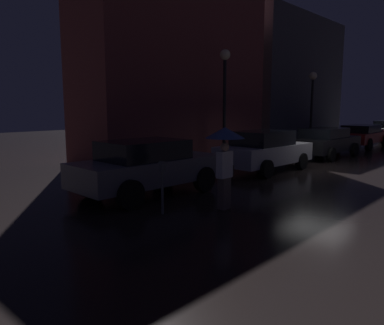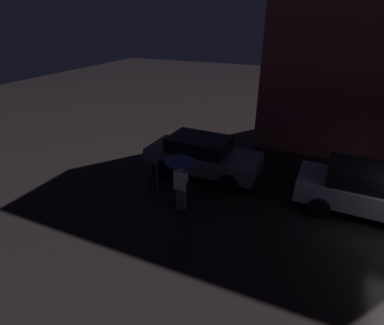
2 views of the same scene
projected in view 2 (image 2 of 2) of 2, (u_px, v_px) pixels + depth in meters
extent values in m
cube|color=slate|center=(203.00, 159.00, 11.23)|extent=(4.25, 1.85, 0.64)
cube|color=black|center=(199.00, 144.00, 11.04)|extent=(2.23, 1.58, 0.50)
cylinder|color=black|center=(242.00, 163.00, 11.60)|extent=(0.71, 0.22, 0.71)
cylinder|color=black|center=(229.00, 184.00, 10.19)|extent=(0.71, 0.22, 0.71)
cylinder|color=black|center=(182.00, 152.00, 12.55)|extent=(0.71, 0.22, 0.71)
cylinder|color=black|center=(162.00, 169.00, 11.14)|extent=(0.71, 0.22, 0.71)
cube|color=#B7B7BF|center=(367.00, 194.00, 9.07)|extent=(4.11, 1.87, 0.66)
cube|color=black|center=(366.00, 176.00, 8.87)|extent=(2.16, 1.60, 0.52)
cylinder|color=black|center=(322.00, 182.00, 10.39)|extent=(0.63, 0.22, 0.63)
cylinder|color=black|center=(319.00, 208.00, 8.97)|extent=(0.63, 0.22, 0.63)
cube|color=#66564C|center=(181.00, 199.00, 9.30)|extent=(0.28, 0.19, 0.74)
cube|color=white|center=(181.00, 180.00, 9.00)|extent=(0.41, 0.19, 0.62)
sphere|color=tan|center=(181.00, 168.00, 8.82)|extent=(0.20, 0.20, 0.20)
cylinder|color=black|center=(181.00, 173.00, 8.89)|extent=(0.02, 0.02, 0.74)
cone|color=navy|center=(180.00, 158.00, 8.67)|extent=(0.92, 0.92, 0.25)
cube|color=black|center=(188.00, 186.00, 8.99)|extent=(0.16, 0.10, 0.22)
cylinder|color=#4C5154|center=(157.00, 177.00, 10.32)|extent=(0.06, 0.06, 0.97)
cube|color=#4C5154|center=(156.00, 162.00, 10.06)|extent=(0.12, 0.10, 0.22)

